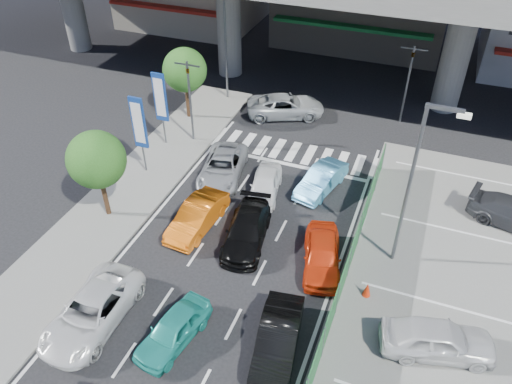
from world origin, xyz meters
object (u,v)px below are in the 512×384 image
at_px(taxi_teal_mid, 173,330).
at_px(taxi_orange_right, 322,254).
at_px(street_lamp_left, 228,33).
at_px(traffic_light_left, 189,82).
at_px(sedan_white_mid_left, 92,311).
at_px(street_lamp_right, 416,176).
at_px(tree_near, 96,160).
at_px(crossing_wagon_silver, 286,106).
at_px(traffic_cone, 367,289).
at_px(wagon_silver_front_left, 223,167).
at_px(kei_truck_front_right, 321,180).
at_px(signboard_near, 139,125).
at_px(sedan_white_front_mid, 265,184).
at_px(hatch_black_mid_right, 278,340).
at_px(sedan_black_mid, 247,230).
at_px(signboard_far, 160,99).
at_px(tree_far, 185,70).
at_px(parked_sedan_white, 438,339).
at_px(traffic_light_right, 411,66).
at_px(taxi_orange_left, 197,216).

height_order(taxi_teal_mid, taxi_orange_right, taxi_orange_right).
bearing_deg(taxi_teal_mid, street_lamp_left, 117.61).
relative_size(traffic_light_left, sedan_white_mid_left, 1.05).
height_order(street_lamp_right, tree_near, street_lamp_right).
bearing_deg(traffic_light_left, crossing_wagon_silver, 49.54).
xyz_separation_m(taxi_orange_right, traffic_cone, (2.26, -1.04, -0.29)).
bearing_deg(street_lamp_right, wagon_silver_front_left, 162.85).
height_order(wagon_silver_front_left, kei_truck_front_right, wagon_silver_front_left).
bearing_deg(signboard_near, tree_near, -87.13).
height_order(sedan_white_front_mid, traffic_cone, sedan_white_front_mid).
bearing_deg(hatch_black_mid_right, sedan_black_mid, 114.01).
xyz_separation_m(signboard_near, wagon_silver_front_left, (4.29, 1.12, -2.41)).
height_order(signboard_far, traffic_cone, signboard_far).
relative_size(traffic_light_left, taxi_orange_right, 1.28).
bearing_deg(hatch_black_mid_right, tree_far, 118.75).
relative_size(taxi_teal_mid, hatch_black_mid_right, 0.86).
relative_size(wagon_silver_front_left, traffic_cone, 6.85).
relative_size(traffic_light_left, crossing_wagon_silver, 1.02).
distance_m(sedan_white_mid_left, taxi_teal_mid, 3.43).
bearing_deg(taxi_orange_right, sedan_white_front_mid, 121.19).
xyz_separation_m(hatch_black_mid_right, parked_sedan_white, (5.61, 2.10, 0.09)).
bearing_deg(kei_truck_front_right, street_lamp_left, 151.75).
bearing_deg(taxi_orange_right, hatch_black_mid_right, -109.13).
height_order(traffic_light_left, traffic_light_right, same).
distance_m(taxi_orange_left, sedan_white_front_mid, 4.30).
xyz_separation_m(tree_near, parked_sedan_white, (16.27, -2.43, -2.60)).
bearing_deg(traffic_light_right, street_lamp_left, -175.17).
xyz_separation_m(tree_far, taxi_teal_mid, (7.55, -16.01, -2.77)).
bearing_deg(traffic_light_right, sedan_white_mid_left, -113.64).
distance_m(signboard_near, kei_truck_front_right, 10.22).
relative_size(signboard_far, hatch_black_mid_right, 1.12).
height_order(traffic_light_left, tree_far, traffic_light_left).
height_order(signboard_far, taxi_orange_left, signboard_far).
distance_m(signboard_near, taxi_orange_right, 12.03).
relative_size(signboard_far, parked_sedan_white, 1.11).
bearing_deg(signboard_near, hatch_black_mid_right, -38.14).
distance_m(taxi_orange_right, wagon_silver_front_left, 8.39).
bearing_deg(taxi_teal_mid, wagon_silver_front_left, 114.38).
xyz_separation_m(taxi_teal_mid, taxi_orange_left, (-2.08, 6.30, 0.07)).
height_order(crossing_wagon_silver, parked_sedan_white, parked_sedan_white).
xyz_separation_m(signboard_near, taxi_teal_mid, (6.95, -9.50, -2.45)).
relative_size(tree_far, taxi_orange_right, 1.19).
distance_m(street_lamp_right, taxi_teal_mid, 11.35).
distance_m(traffic_light_left, traffic_cone, 15.59).
bearing_deg(traffic_light_left, signboard_near, -104.02).
bearing_deg(tree_near, signboard_near, 92.87).
bearing_deg(traffic_light_left, taxi_orange_right, -36.47).
distance_m(taxi_orange_left, wagon_silver_front_left, 4.36).
xyz_separation_m(street_lamp_right, sedan_black_mid, (-6.89, -1.26, -4.12)).
height_order(tree_near, parked_sedan_white, tree_near).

